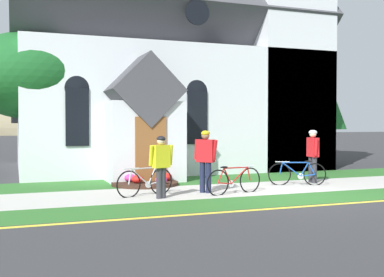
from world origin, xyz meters
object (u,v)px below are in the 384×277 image
at_px(cyclist_in_orange_jersey, 313,152).
at_px(roadside_conifer, 305,74).
at_px(cyclist_in_green_jersey, 161,163).
at_px(bicycle_silver, 234,180).
at_px(cyclist_in_blue_jersey, 205,156).
at_px(bicycle_white, 297,173).
at_px(yard_deciduous_tree, 32,76).
at_px(church_sign, 141,142).
at_px(bicycle_green, 145,182).

bearing_deg(cyclist_in_orange_jersey, roadside_conifer, 58.41).
bearing_deg(cyclist_in_green_jersey, bicycle_silver, 2.04).
height_order(cyclist_in_green_jersey, roadside_conifer, roadside_conifer).
bearing_deg(cyclist_in_orange_jersey, cyclist_in_blue_jersey, -168.27).
height_order(bicycle_white, cyclist_in_blue_jersey, cyclist_in_blue_jersey).
bearing_deg(bicycle_silver, bicycle_white, 20.16).
relative_size(bicycle_silver, roadside_conifer, 0.27).
xyz_separation_m(cyclist_in_green_jersey, yard_deciduous_tree, (-2.82, 6.68, 2.68)).
height_order(church_sign, cyclist_in_green_jersey, church_sign).
height_order(bicycle_white, yard_deciduous_tree, yard_deciduous_tree).
bearing_deg(yard_deciduous_tree, bicycle_silver, -53.55).
distance_m(cyclist_in_green_jersey, cyclist_in_orange_jersey, 5.58).
bearing_deg(bicycle_green, cyclist_in_green_jersey, -67.71).
bearing_deg(roadside_conifer, bicycle_green, -145.37).
distance_m(bicycle_green, cyclist_in_orange_jersey, 5.74).
distance_m(bicycle_green, cyclist_in_blue_jersey, 1.77).
bearing_deg(yard_deciduous_tree, bicycle_green, -67.05).
distance_m(bicycle_green, cyclist_in_green_jersey, 0.84).
relative_size(bicycle_silver, cyclist_in_green_jersey, 1.11).
bearing_deg(roadside_conifer, bicycle_silver, -134.86).
bearing_deg(bicycle_silver, cyclist_in_green_jersey, -177.96).
bearing_deg(cyclist_in_blue_jersey, cyclist_in_orange_jersey, 11.73).
distance_m(bicycle_silver, roadside_conifer, 10.27).
xyz_separation_m(bicycle_silver, cyclist_in_blue_jersey, (-0.65, 0.44, 0.64)).
xyz_separation_m(bicycle_silver, bicycle_green, (-2.31, 0.53, 0.00)).
xyz_separation_m(church_sign, roadside_conifer, (8.52, 3.75, 2.81)).
relative_size(cyclist_in_blue_jersey, yard_deciduous_tree, 0.33).
relative_size(bicycle_silver, bicycle_green, 1.07).
bearing_deg(church_sign, cyclist_in_blue_jersey, -66.58).
relative_size(cyclist_in_green_jersey, cyclist_in_orange_jersey, 0.94).
height_order(cyclist_in_green_jersey, cyclist_in_orange_jersey, cyclist_in_orange_jersey).
relative_size(church_sign, bicycle_green, 1.21).
relative_size(cyclist_in_orange_jersey, roadside_conifer, 0.26).
bearing_deg(bicycle_silver, yard_deciduous_tree, 126.45).
relative_size(bicycle_green, roadside_conifer, 0.25).
xyz_separation_m(church_sign, bicycle_white, (4.36, -2.07, -0.94)).
distance_m(bicycle_silver, cyclist_in_blue_jersey, 1.01).
relative_size(cyclist_in_green_jersey, yard_deciduous_tree, 0.31).
xyz_separation_m(bicycle_green, cyclist_in_orange_jersey, (5.66, 0.74, 0.62)).
relative_size(cyclist_in_blue_jersey, cyclist_in_green_jersey, 1.08).
xyz_separation_m(cyclist_in_orange_jersey, yard_deciduous_tree, (-8.24, 5.34, 2.60)).
relative_size(bicycle_green, cyclist_in_green_jersey, 1.04).
relative_size(church_sign, bicycle_white, 1.21).
bearing_deg(church_sign, cyclist_in_green_jersey, -95.30).
distance_m(bicycle_white, cyclist_in_green_jersey, 4.79).
bearing_deg(bicycle_green, yard_deciduous_tree, 112.95).
relative_size(cyclist_in_blue_jersey, roadside_conifer, 0.26).
height_order(church_sign, bicycle_green, church_sign).
bearing_deg(yard_deciduous_tree, bicycle_white, -37.15).
bearing_deg(cyclist_in_green_jersey, cyclist_in_orange_jersey, 13.91).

